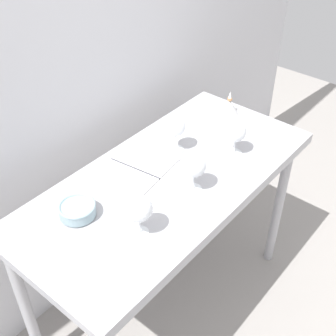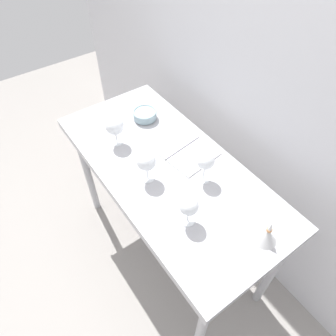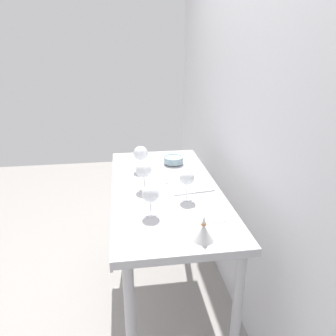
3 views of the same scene
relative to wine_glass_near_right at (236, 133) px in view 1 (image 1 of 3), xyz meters
name	(u,v)px [view 1 (image 1 of 3)]	position (x,y,z in m)	size (l,w,h in m)	color
ground_plane	(167,303)	(-0.32, 0.13, -1.01)	(6.00, 6.00, 0.00)	gray
back_wall	(78,57)	(-0.32, 0.62, 0.29)	(3.80, 0.04, 2.60)	silver
steel_counter	(168,196)	(-0.32, 0.12, -0.22)	(1.40, 0.65, 0.90)	#AAAAAF
wine_glass_near_right	(236,133)	(0.00, 0.00, 0.00)	(0.09, 0.09, 0.16)	white
wine_glass_far_right	(176,127)	(-0.15, 0.22, 0.01)	(0.09, 0.09, 0.17)	white
wine_glass_near_left	(139,209)	(-0.63, -0.01, 0.01)	(0.10, 0.10, 0.17)	white
wine_glass_near_center	(194,166)	(-0.32, -0.01, 0.01)	(0.10, 0.10, 0.17)	white
open_notebook	(135,169)	(-0.38, 0.26, -0.11)	(0.37, 0.30, 0.01)	white
tasting_sheet_upper	(194,126)	(0.06, 0.27, -0.11)	(0.17, 0.20, 0.00)	white
tasting_bowl	(77,210)	(-0.72, 0.24, -0.08)	(0.14, 0.14, 0.06)	#4C4C4C
decanter_funnel	(229,106)	(0.27, 0.21, -0.07)	(0.10, 0.10, 0.13)	silver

